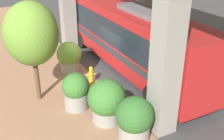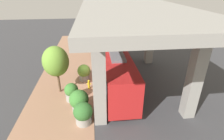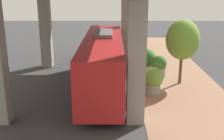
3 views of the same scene
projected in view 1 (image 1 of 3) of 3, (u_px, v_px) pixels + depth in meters
name	position (u px, v px, depth m)	size (l,w,h in m)	color
ground_plane	(95.00, 78.00, 15.51)	(80.00, 80.00, 0.00)	#38383A
sidewalk_strip	(41.00, 90.00, 14.26)	(6.00, 40.00, 0.02)	#936B51
bus	(129.00, 34.00, 15.83)	(2.67, 12.51, 3.81)	#B21E1E
fire_hydrant	(91.00, 75.00, 14.69)	(0.45, 0.21, 0.98)	gold
planter_front	(69.00, 57.00, 15.76)	(1.40, 1.40, 1.82)	gray
planter_middle	(76.00, 91.00, 12.47)	(1.23, 1.23, 1.72)	gray
planter_back	(134.00, 119.00, 10.48)	(1.45, 1.45, 1.81)	gray
planter_extra	(107.00, 101.00, 11.54)	(1.60, 1.60, 1.91)	gray
street_tree_near	(31.00, 34.00, 12.14)	(2.38, 2.38, 4.69)	brown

